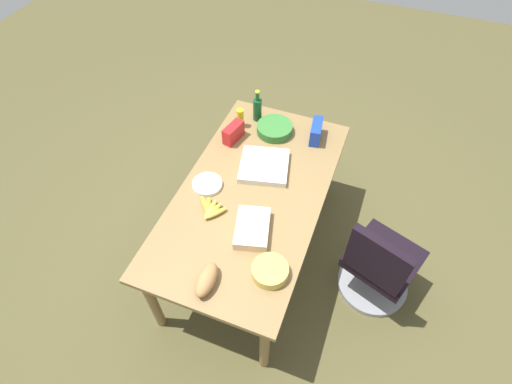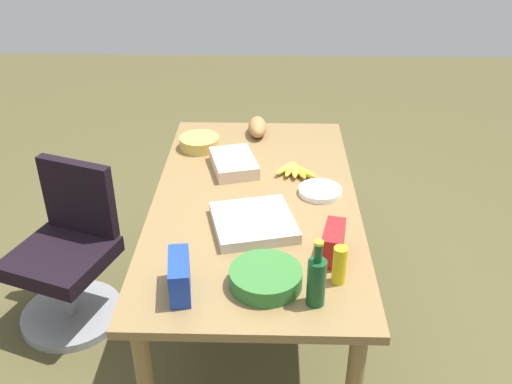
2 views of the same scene
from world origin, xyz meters
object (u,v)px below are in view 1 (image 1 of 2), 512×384
wine_bottle (257,109)px  banana_bunch (211,209)px  mustard_bottle (240,118)px  office_chair (378,268)px  paper_plate_stack (207,184)px  pizza_box (264,166)px  sheet_cake (252,228)px  salad_bowl (275,129)px  bread_loaf (207,280)px  conference_table (252,199)px  chip_bag_red (233,133)px  chip_bag_blue (316,131)px  chip_bowl (270,271)px

wine_bottle → banana_bunch: bearing=-177.5°
mustard_bottle → wine_bottle: bearing=-37.9°
office_chair → paper_plate_stack: size_ratio=4.06×
office_chair → pizza_box: size_ratio=2.48×
office_chair → sheet_cake: size_ratio=2.79×
salad_bowl → mustard_bottle: (-0.03, 0.29, 0.05)m
office_chair → wine_bottle: 1.59m
office_chair → banana_bunch: 1.33m
office_chair → bread_loaf: office_chair is taller
banana_bunch → bread_loaf: bearing=-157.2°
salad_bowl → bread_loaf: (-1.44, -0.07, 0.01)m
conference_table → chip_bag_red: size_ratio=9.50×
sheet_cake → chip_bag_red: 0.92m
chip_bag_blue → conference_table: bearing=159.1°
salad_bowl → sheet_cake: size_ratio=0.91×
conference_table → pizza_box: 0.28m
chip_bowl → paper_plate_stack: chip_bowl is taller
pizza_box → wine_bottle: wine_bottle is taller
office_chair → paper_plate_stack: (-0.04, 1.35, 0.45)m
pizza_box → wine_bottle: size_ratio=1.25×
conference_table → salad_bowl: bearing=5.2°
chip_bag_blue → salad_bowl: bearing=98.1°
pizza_box → paper_plate_stack: 0.45m
mustard_bottle → sheet_cake: bearing=-153.5°
banana_bunch → chip_bag_blue: 1.09m
wine_bottle → chip_bowl: size_ratio=1.24×
chip_bag_blue → chip_bowl: chip_bag_blue is taller
chip_bag_red → mustard_bottle: bearing=3.3°
conference_table → salad_bowl: 0.68m
chip_bag_blue → paper_plate_stack: (-0.77, 0.60, -0.06)m
pizza_box → wine_bottle: 0.58m
wine_bottle → paper_plate_stack: 0.84m
chip_bag_blue → chip_bowl: 1.29m
chip_bowl → mustard_bottle: bearing=29.8°
conference_table → pizza_box: bearing=0.9°
pizza_box → mustard_bottle: 0.52m
bread_loaf → mustard_bottle: bearing=14.3°
wine_bottle → chip_bowl: 1.47m
conference_table → mustard_bottle: mustard_bottle is taller
conference_table → chip_bowl: bearing=-149.2°
chip_bag_red → wine_bottle: wine_bottle is taller
sheet_cake → chip_bag_red: size_ratio=1.60×
mustard_bottle → office_chair: bearing=-115.6°
chip_bowl → paper_plate_stack: 0.85m
sheet_cake → wine_bottle: wine_bottle is taller
bread_loaf → banana_bunch: (0.51, 0.21, -0.03)m
wine_bottle → paper_plate_stack: (-0.83, 0.08, -0.10)m
chip_bag_blue → mustard_bottle: size_ratio=1.33×
paper_plate_stack → chip_bowl: bearing=-127.5°
banana_bunch → chip_bowl: bearing=-119.4°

